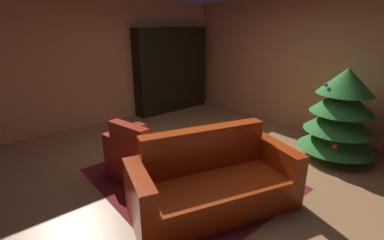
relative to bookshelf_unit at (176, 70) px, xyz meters
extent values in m
plane|color=#9D6D44|center=(2.93, -1.60, -1.00)|extent=(7.56, 7.56, 0.00)
cube|color=tan|center=(2.93, 1.15, 0.30)|extent=(6.42, 0.06, 2.61)
cube|color=tan|center=(-0.25, -1.60, 0.30)|extent=(0.06, 5.54, 2.61)
cube|color=maroon|center=(2.91, -1.94, -1.00)|extent=(2.55, 2.24, 0.01)
cube|color=black|center=(0.14, -0.11, 0.01)|extent=(0.03, 1.94, 2.02)
cube|color=black|center=(-0.02, 0.84, 0.01)|extent=(0.36, 0.03, 2.02)
cube|color=black|center=(-0.02, -1.07, 0.01)|extent=(0.36, 0.03, 2.02)
cube|color=black|center=(-0.02, -0.11, -0.99)|extent=(0.33, 1.89, 0.03)
cube|color=black|center=(-0.02, -0.11, -0.59)|extent=(0.33, 1.89, 0.03)
cube|color=black|center=(-0.02, -0.11, -0.19)|extent=(0.33, 1.89, 0.02)
cube|color=black|center=(-0.02, -0.11, 0.21)|extent=(0.33, 1.89, 0.02)
cube|color=black|center=(-0.02, -0.11, 0.61)|extent=(0.33, 1.89, 0.02)
cube|color=black|center=(-0.02, -0.11, 1.00)|extent=(0.33, 1.89, 0.03)
cube|color=black|center=(-0.16, -0.11, 0.14)|extent=(0.05, 1.02, 0.64)
cube|color=black|center=(-0.13, -0.11, 0.14)|extent=(0.03, 1.05, 0.67)
cube|color=gold|center=(-0.11, 0.80, -0.83)|extent=(0.17, 0.03, 0.29)
cube|color=#3C8948|center=(-0.06, 0.76, -0.83)|extent=(0.26, 0.04, 0.30)
cube|color=#C03231|center=(-0.10, 0.70, -0.88)|extent=(0.19, 0.05, 0.21)
cube|color=#ACAB88|center=(-0.09, 0.66, -0.84)|extent=(0.20, 0.03, 0.27)
cube|color=#258A46|center=(-0.08, 0.62, -0.83)|extent=(0.22, 0.04, 0.31)
cube|color=#1C4D85|center=(-0.10, 0.57, -0.85)|extent=(0.18, 0.04, 0.26)
cube|color=gold|center=(-0.06, 0.53, -0.84)|extent=(0.25, 0.03, 0.27)
cube|color=#166F83|center=(-0.07, 0.77, -0.44)|extent=(0.25, 0.04, 0.29)
cube|color=orange|center=(-0.07, 0.72, -0.43)|extent=(0.25, 0.05, 0.30)
cube|color=orange|center=(-0.10, 0.68, -0.47)|extent=(0.18, 0.03, 0.22)
cube|color=#18528A|center=(-0.10, 0.64, -0.44)|extent=(0.19, 0.05, 0.29)
cube|color=brown|center=(-0.06, 0.59, -0.46)|extent=(0.26, 0.04, 0.24)
cube|color=teal|center=(-0.08, 0.54, -0.41)|extent=(0.21, 0.05, 0.33)
cube|color=teal|center=(-0.08, 0.48, -0.42)|extent=(0.21, 0.04, 0.31)
cube|color=#3D724C|center=(-0.09, 0.76, 0.74)|extent=(0.20, 0.05, 0.25)
cube|color=#2F7348|center=(-0.06, 0.71, 0.78)|extent=(0.26, 0.05, 0.33)
cube|color=gold|center=(-0.11, 0.66, 0.75)|extent=(0.17, 0.04, 0.27)
cube|color=gold|center=(-0.07, 0.61, 0.77)|extent=(0.24, 0.03, 0.31)
cube|color=purple|center=(-0.06, 0.57, 0.78)|extent=(0.27, 0.04, 0.32)
cube|color=#0B6F7D|center=(-0.08, 0.53, 0.76)|extent=(0.22, 0.03, 0.28)
cube|color=maroon|center=(2.51, -2.41, -0.81)|extent=(0.76, 0.78, 0.39)
cube|color=maroon|center=(2.56, -2.66, -0.36)|extent=(0.65, 0.28, 0.51)
cube|color=maroon|center=(2.90, -2.32, -0.67)|extent=(0.31, 0.69, 0.67)
cube|color=maroon|center=(2.11, -2.49, -0.67)|extent=(0.31, 0.69, 0.67)
ellipsoid|color=#9C8660|center=(2.50, -2.34, -0.53)|extent=(0.31, 0.23, 0.18)
sphere|color=#9C8660|center=(2.48, -2.21, -0.47)|extent=(0.13, 0.13, 0.13)
cube|color=#9B2E0C|center=(3.63, -2.14, -0.81)|extent=(1.23, 1.76, 0.39)
cube|color=#9B2E0C|center=(3.33, -2.05, -0.35)|extent=(0.62, 1.58, 0.53)
cube|color=#9B2E0C|center=(3.39, -2.99, -0.66)|extent=(0.84, 0.40, 0.68)
cube|color=#9B2E0C|center=(3.88, -1.29, -0.66)|extent=(0.84, 0.40, 0.68)
cylinder|color=black|center=(3.21, -1.96, -0.79)|extent=(0.04, 0.04, 0.42)
cylinder|color=black|center=(2.94, -1.79, -0.79)|extent=(0.04, 0.04, 0.42)
cylinder|color=black|center=(2.94, -2.10, -0.79)|extent=(0.04, 0.04, 0.42)
cylinder|color=silver|center=(3.03, -1.94, -0.57)|extent=(0.66, 0.66, 0.02)
cube|color=gold|center=(2.97, -1.91, -0.55)|extent=(0.19, 0.12, 0.03)
cube|color=#39478A|center=(2.98, -1.92, -0.52)|extent=(0.17, 0.15, 0.02)
cube|color=#334D81|center=(2.98, -1.92, -0.50)|extent=(0.22, 0.14, 0.02)
cube|color=gray|center=(2.99, -1.93, -0.48)|extent=(0.21, 0.16, 0.03)
cylinder|color=#502712|center=(2.86, -1.89, -0.44)|extent=(0.06, 0.06, 0.23)
cylinder|color=#502712|center=(2.86, -1.89, -0.29)|extent=(0.03, 0.03, 0.08)
cylinder|color=brown|center=(3.91, 0.32, -0.92)|extent=(0.08, 0.08, 0.18)
cone|color=#286C29|center=(3.91, 0.32, -0.62)|extent=(1.16, 1.16, 0.40)
cone|color=#286C29|center=(3.91, 0.32, -0.32)|extent=(1.05, 1.05, 0.40)
cone|color=#286C29|center=(3.91, 0.32, -0.02)|extent=(0.94, 0.94, 0.40)
cone|color=#286C29|center=(3.91, 0.32, 0.28)|extent=(0.83, 0.83, 0.40)
sphere|color=red|center=(4.09, -0.12, -0.61)|extent=(0.08, 0.08, 0.08)
sphere|color=yellow|center=(4.26, 0.58, -0.28)|extent=(0.07, 0.07, 0.07)
sphere|color=yellow|center=(3.49, 0.36, -0.30)|extent=(0.05, 0.05, 0.05)
sphere|color=blue|center=(4.30, 0.61, -0.62)|extent=(0.06, 0.06, 0.06)
sphere|color=blue|center=(3.74, 0.04, 0.23)|extent=(0.05, 0.05, 0.05)
sphere|color=yellow|center=(3.47, 0.49, -0.60)|extent=(0.06, 0.06, 0.06)
camera|label=1|loc=(5.63, -4.16, 1.10)|focal=26.11mm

